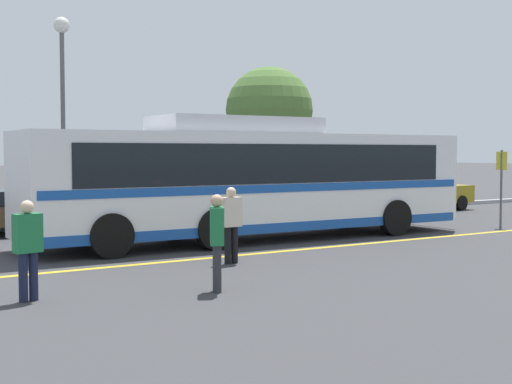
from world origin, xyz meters
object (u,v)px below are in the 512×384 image
Objects in this scene: pedestrian_1 at (231,221)px; tree_0 at (269,111)px; parked_car_3 at (312,198)px; bus_stop_sign at (501,179)px; transit_bus at (255,179)px; parked_car_2 at (170,202)px; pedestrian_2 at (217,237)px; street_lamp at (62,76)px; parked_car_4 at (422,192)px; pedestrian_0 at (28,244)px.

pedestrian_1 is 0.28× the size of tree_0.
bus_stop_sign reaches higher than parked_car_3.
parked_car_3 is at bearing 131.86° from transit_bus.
pedestrian_1 reaches higher than parked_car_3.
pedestrian_1 is at bearing -126.95° from tree_0.
parked_car_2 is 2.51× the size of pedestrian_1.
pedestrian_2 is (-9.63, -10.12, 0.25)m from parked_car_3.
transit_bus is at bearing -63.35° from street_lamp.
street_lamp reaches higher than pedestrian_2.
street_lamp is 1.14× the size of tree_0.
street_lamp reaches higher than tree_0.
parked_car_3 is at bearing -96.34° from parked_car_4.
parked_car_3 is at bearing -97.10° from tree_0.
tree_0 reaches higher than pedestrian_2.
transit_bus is 3.15× the size of parked_car_2.
bus_stop_sign is at bearing -27.48° from parked_car_4.
bus_stop_sign is at bearing -44.61° from pedestrian_2.
transit_bus is 2.95× the size of parked_car_3.
transit_bus is 4.90m from parked_car_2.
pedestrian_0 is 3.00m from pedestrian_2.
pedestrian_1 is 10.84m from bus_stop_sign.
pedestrian_2 is 12.50m from street_lamp.
parked_car_2 is at bearing 5.19° from pedestrian_2.
parked_car_4 is at bearing -88.38° from parked_car_2.
parked_car_2 is at bearing -109.92° from pedestrian_1.
tree_0 is (5.92, 3.14, 3.24)m from parked_car_2.
transit_bus is 7.06m from parked_car_3.
parked_car_2 is at bearing -125.64° from bus_stop_sign.
pedestrian_1 is at bearing -50.15° from parked_car_3.
bus_stop_sign is at bearing -122.80° from parked_car_2.
pedestrian_0 reaches higher than parked_car_2.
bus_stop_sign is at bearing -174.06° from pedestrian_1.
pedestrian_0 is 18.31m from tree_0.
pedestrian_2 is at bearing 151.49° from pedestrian_0.
transit_bus is at bearing -98.65° from bus_stop_sign.
pedestrian_0 is 0.97× the size of pedestrian_2.
parked_car_4 is 15.15m from pedestrian_1.
bus_stop_sign reaches higher than parked_car_4.
pedestrian_1 is 10.14m from street_lamp.
tree_0 reaches higher than parked_car_2.
parked_car_3 is at bearing -154.15° from pedestrian_0.
parked_car_4 is 6.32m from bus_stop_sign.
parked_car_2 is 11.19m from pedestrian_2.
parked_car_2 is 0.94× the size of parked_car_3.
street_lamp is at bearing -105.82° from parked_car_3.
transit_bus is 8.01× the size of pedestrian_0.
pedestrian_2 is at bearing -70.17° from bus_stop_sign.
tree_0 is (8.33, 11.07, 3.07)m from pedestrian_1.
parked_car_2 is 1.68× the size of bus_stop_sign.
pedestrian_2 is at bearing -36.38° from transit_bus.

